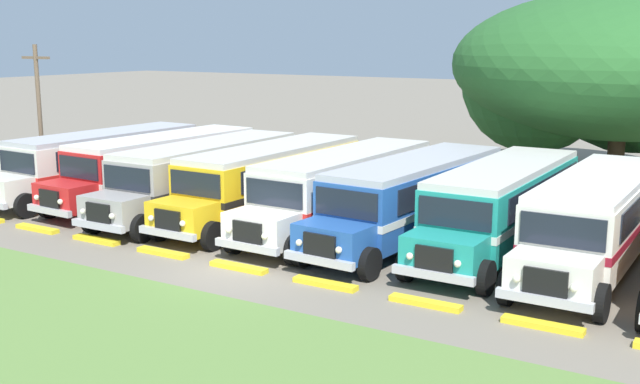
# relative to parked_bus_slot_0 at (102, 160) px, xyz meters

# --- Properties ---
(ground_plane) EXTENTS (220.00, 220.00, 0.00)m
(ground_plane) POSITION_rel_parked_bus_slot_0_xyz_m (12.27, -5.92, -1.58)
(ground_plane) COLOR slate
(foreground_grass_strip) EXTENTS (80.00, 11.05, 0.01)m
(foreground_grass_strip) POSITION_rel_parked_bus_slot_0_xyz_m (12.27, -13.77, -1.58)
(foreground_grass_strip) COLOR olive
(foreground_grass_strip) RESTS_ON ground_plane
(parked_bus_slot_0) EXTENTS (3.11, 10.90, 2.82)m
(parked_bus_slot_0) POSITION_rel_parked_bus_slot_0_xyz_m (0.00, 0.00, 0.00)
(parked_bus_slot_0) COLOR silver
(parked_bus_slot_0) RESTS_ON ground_plane
(parked_bus_slot_1) EXTENTS (3.11, 10.90, 2.82)m
(parked_bus_slot_1) POSITION_rel_parked_bus_slot_0_xyz_m (3.19, 0.36, 0.00)
(parked_bus_slot_1) COLOR red
(parked_bus_slot_1) RESTS_ON ground_plane
(parked_bus_slot_2) EXTENTS (2.73, 10.85, 2.82)m
(parked_bus_slot_2) POSITION_rel_parked_bus_slot_0_xyz_m (6.25, -0.35, 0.00)
(parked_bus_slot_2) COLOR #9E9993
(parked_bus_slot_2) RESTS_ON ground_plane
(parked_bus_slot_3) EXTENTS (2.82, 10.86, 2.82)m
(parked_bus_slot_3) POSITION_rel_parked_bus_slot_0_xyz_m (9.12, 0.11, 0.00)
(parked_bus_slot_3) COLOR yellow
(parked_bus_slot_3) RESTS_ON ground_plane
(parked_bus_slot_4) EXTENTS (2.91, 10.87, 2.82)m
(parked_bus_slot_4) POSITION_rel_parked_bus_slot_0_xyz_m (12.41, 0.16, 0.00)
(parked_bus_slot_4) COLOR silver
(parked_bus_slot_4) RESTS_ON ground_plane
(parked_bus_slot_5) EXTENTS (3.24, 10.92, 2.82)m
(parked_bus_slot_5) POSITION_rel_parked_bus_slot_0_xyz_m (15.31, 0.03, 0.00)
(parked_bus_slot_5) COLOR #23519E
(parked_bus_slot_5) RESTS_ON ground_plane
(parked_bus_slot_6) EXTENTS (2.70, 10.84, 2.82)m
(parked_bus_slot_6) POSITION_rel_parked_bus_slot_0_xyz_m (18.36, 0.47, 0.00)
(parked_bus_slot_6) COLOR teal
(parked_bus_slot_6) RESTS_ON ground_plane
(parked_bus_slot_7) EXTENTS (2.69, 10.84, 2.82)m
(parked_bus_slot_7) POSITION_rel_parked_bus_slot_0_xyz_m (21.49, 0.00, 0.00)
(parked_bus_slot_7) COLOR silver
(parked_bus_slot_7) RESTS_ON ground_plane
(curb_wheelstop_1) EXTENTS (2.00, 0.36, 0.15)m
(curb_wheelstop_1) POSITION_rel_parked_bus_slot_0_xyz_m (2.99, -6.06, -1.51)
(curb_wheelstop_1) COLOR yellow
(curb_wheelstop_1) RESTS_ON ground_plane
(curb_wheelstop_2) EXTENTS (2.00, 0.36, 0.15)m
(curb_wheelstop_2) POSITION_rel_parked_bus_slot_0_xyz_m (6.08, -6.06, -1.51)
(curb_wheelstop_2) COLOR yellow
(curb_wheelstop_2) RESTS_ON ground_plane
(curb_wheelstop_3) EXTENTS (2.00, 0.36, 0.15)m
(curb_wheelstop_3) POSITION_rel_parked_bus_slot_0_xyz_m (9.18, -6.06, -1.51)
(curb_wheelstop_3) COLOR yellow
(curb_wheelstop_3) RESTS_ON ground_plane
(curb_wheelstop_4) EXTENTS (2.00, 0.36, 0.15)m
(curb_wheelstop_4) POSITION_rel_parked_bus_slot_0_xyz_m (12.27, -6.06, -1.51)
(curb_wheelstop_4) COLOR yellow
(curb_wheelstop_4) RESTS_ON ground_plane
(curb_wheelstop_5) EXTENTS (2.00, 0.36, 0.15)m
(curb_wheelstop_5) POSITION_rel_parked_bus_slot_0_xyz_m (15.37, -6.06, -1.51)
(curb_wheelstop_5) COLOR yellow
(curb_wheelstop_5) RESTS_ON ground_plane
(curb_wheelstop_6) EXTENTS (2.00, 0.36, 0.15)m
(curb_wheelstop_6) POSITION_rel_parked_bus_slot_0_xyz_m (18.47, -6.06, -1.51)
(curb_wheelstop_6) COLOR yellow
(curb_wheelstop_6) RESTS_ON ground_plane
(curb_wheelstop_7) EXTENTS (2.00, 0.36, 0.15)m
(curb_wheelstop_7) POSITION_rel_parked_bus_slot_0_xyz_m (21.56, -6.06, -1.51)
(curb_wheelstop_7) COLOR yellow
(curb_wheelstop_7) RESTS_ON ground_plane
(broad_shade_tree) EXTENTS (15.17, 16.52, 11.16)m
(broad_shade_tree) POSITION_rel_parked_bus_slot_0_xyz_m (19.83, 14.12, 4.18)
(broad_shade_tree) COLOR brown
(broad_shade_tree) RESTS_ON ground_plane
(utility_pole) EXTENTS (1.80, 0.20, 6.70)m
(utility_pole) POSITION_rel_parked_bus_slot_0_xyz_m (-3.34, -0.57, 2.01)
(utility_pole) COLOR brown
(utility_pole) RESTS_ON ground_plane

